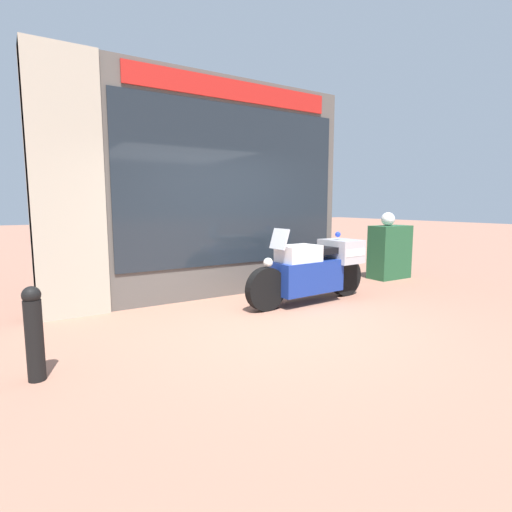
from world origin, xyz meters
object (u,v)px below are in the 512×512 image
paramedic_motorcycle (315,267)px  utility_cabinet (390,252)px  street_bollard (34,332)px  white_helmet (388,219)px

paramedic_motorcycle → utility_cabinet: 2.76m
paramedic_motorcycle → street_bollard: 4.09m
paramedic_motorcycle → street_bollard: (-3.99, -0.91, -0.11)m
utility_cabinet → paramedic_motorcycle: bearing=-164.9°
utility_cabinet → white_helmet: 0.70m
utility_cabinet → white_helmet: size_ratio=4.00×
paramedic_motorcycle → street_bollard: paramedic_motorcycle is taller
white_helmet → street_bollard: size_ratio=0.32×
paramedic_motorcycle → utility_cabinet: paramedic_motorcycle is taller
street_bollard → utility_cabinet: bearing=13.7°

